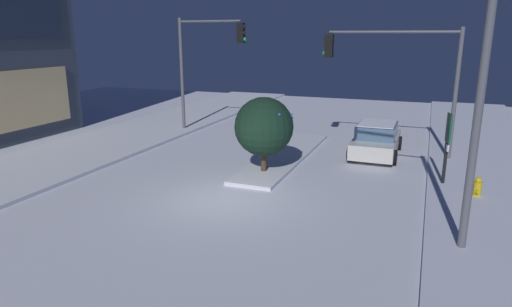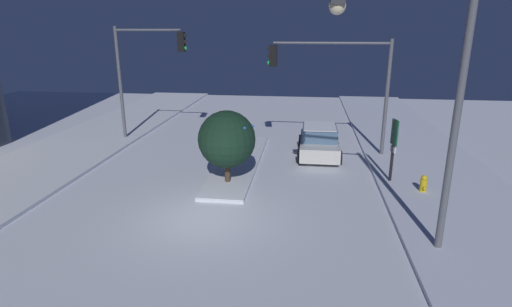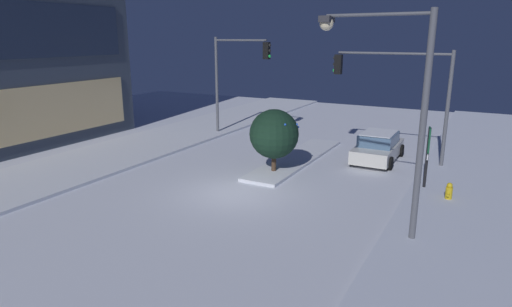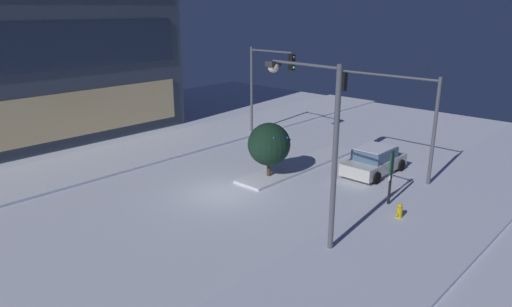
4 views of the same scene
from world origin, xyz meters
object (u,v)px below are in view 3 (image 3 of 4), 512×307
(street_lamp_arched, at_px, (390,91))
(parking_info_sign, at_px, (428,151))
(car_near, at_px, (378,147))
(fire_hydrant, at_px, (449,193))
(decorated_tree_median, at_px, (274,134))
(traffic_light_corner_near_right, at_px, (397,83))
(traffic_light_corner_far_right, at_px, (237,68))

(street_lamp_arched, bearing_deg, parking_info_sign, -92.53)
(car_near, distance_m, fire_hydrant, 6.04)
(parking_info_sign, relative_size, decorated_tree_median, 0.88)
(street_lamp_arched, distance_m, decorated_tree_median, 7.78)
(traffic_light_corner_near_right, bearing_deg, decorated_tree_median, 46.57)
(traffic_light_corner_near_right, xyz_separation_m, traffic_light_corner_far_right, (1.58, 10.05, 0.28))
(street_lamp_arched, xyz_separation_m, decorated_tree_median, (4.25, 5.90, -2.76))
(traffic_light_corner_near_right, relative_size, decorated_tree_median, 1.91)
(traffic_light_corner_near_right, xyz_separation_m, street_lamp_arched, (-8.90, -1.50, 0.62))
(traffic_light_corner_near_right, relative_size, parking_info_sign, 2.18)
(car_near, xyz_separation_m, decorated_tree_median, (-4.55, 3.75, 1.19))
(parking_info_sign, bearing_deg, fire_hydrant, 124.04)
(traffic_light_corner_near_right, distance_m, traffic_light_corner_far_right, 10.18)
(fire_hydrant, bearing_deg, traffic_light_corner_near_right, 33.93)
(traffic_light_corner_far_right, height_order, street_lamp_arched, street_lamp_arched)
(traffic_light_corner_near_right, height_order, street_lamp_arched, street_lamp_arched)
(decorated_tree_median, bearing_deg, parking_info_sign, -82.05)
(traffic_light_corner_near_right, distance_m, fire_hydrant, 6.79)
(traffic_light_corner_near_right, relative_size, traffic_light_corner_far_right, 0.94)
(street_lamp_arched, distance_m, parking_info_sign, 5.99)
(car_near, bearing_deg, street_lamp_arched, -166.29)
(street_lamp_arched, height_order, fire_hydrant, street_lamp_arched)
(parking_info_sign, bearing_deg, street_lamp_arched, 71.27)
(traffic_light_corner_far_right, distance_m, decorated_tree_median, 8.75)
(car_near, bearing_deg, fire_hydrant, -140.47)
(car_near, xyz_separation_m, street_lamp_arched, (-8.81, -2.15, 3.94))
(street_lamp_arched, bearing_deg, traffic_light_corner_far_right, -37.48)
(traffic_light_corner_far_right, height_order, fire_hydrant, traffic_light_corner_far_right)
(street_lamp_arched, relative_size, fire_hydrant, 8.91)
(car_near, height_order, street_lamp_arched, street_lamp_arched)
(car_near, distance_m, parking_info_sign, 4.70)
(fire_hydrant, bearing_deg, street_lamp_arched, 157.86)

